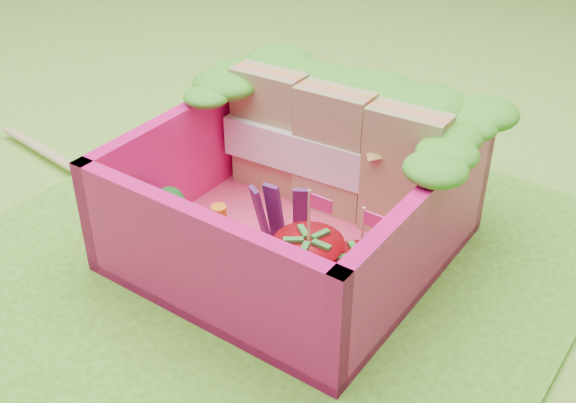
# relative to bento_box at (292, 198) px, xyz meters

# --- Properties ---
(ground) EXTENTS (14.00, 14.00, 0.00)m
(ground) POSITION_rel_bento_box_xyz_m (-0.05, -0.10, -0.31)
(ground) COLOR #72B432
(ground) RESTS_ON ground
(placemat) EXTENTS (2.60, 2.60, 0.03)m
(placemat) POSITION_rel_bento_box_xyz_m (-0.05, -0.10, -0.29)
(placemat) COLOR #5BA425
(placemat) RESTS_ON ground
(bento_floor) EXTENTS (1.30, 1.30, 0.05)m
(bento_floor) POSITION_rel_bento_box_xyz_m (0.00, -0.00, -0.25)
(bento_floor) COLOR #F73F71
(bento_floor) RESTS_ON placemat
(bento_box) EXTENTS (1.30, 1.30, 0.55)m
(bento_box) POSITION_rel_bento_box_xyz_m (0.00, 0.00, 0.00)
(bento_box) COLOR #F11477
(bento_box) RESTS_ON placemat
(lettuce_ruffle) EXTENTS (1.43, 0.83, 0.11)m
(lettuce_ruffle) POSITION_rel_bento_box_xyz_m (-0.00, 0.48, 0.33)
(lettuce_ruffle) COLOR #209B1C
(lettuce_ruffle) RESTS_ON bento_box
(sandwich_stack) EXTENTS (1.13, 0.26, 0.62)m
(sandwich_stack) POSITION_rel_bento_box_xyz_m (0.01, 0.33, 0.08)
(sandwich_stack) COLOR tan
(sandwich_stack) RESTS_ON bento_floor
(broccoli) EXTENTS (0.30, 0.30, 0.24)m
(broccoli) POSITION_rel_bento_box_xyz_m (-0.42, -0.34, -0.06)
(broccoli) COLOR #5A9D4C
(broccoli) RESTS_ON bento_floor
(carrot_sticks) EXTENTS (0.18, 0.19, 0.28)m
(carrot_sticks) POSITION_rel_bento_box_xyz_m (-0.27, -0.32, -0.09)
(carrot_sticks) COLOR orange
(carrot_sticks) RESTS_ON bento_floor
(purple_wedges) EXTENTS (0.19, 0.16, 0.38)m
(purple_wedges) POSITION_rel_bento_box_xyz_m (0.03, -0.13, -0.04)
(purple_wedges) COLOR #4B1855
(purple_wedges) RESTS_ON bento_floor
(strawberry_left) EXTENTS (0.29, 0.29, 0.53)m
(strawberry_left) POSITION_rel_bento_box_xyz_m (0.28, -0.29, -0.08)
(strawberry_left) COLOR #B80B1C
(strawberry_left) RESTS_ON bento_floor
(strawberry_right) EXTENTS (0.25, 0.25, 0.49)m
(strawberry_right) POSITION_rel_bento_box_xyz_m (0.48, -0.23, -0.09)
(strawberry_right) COLOR #B80B1C
(strawberry_right) RESTS_ON bento_floor
(snap_peas) EXTENTS (0.63, 0.62, 0.05)m
(snap_peas) POSITION_rel_bento_box_xyz_m (0.38, -0.25, -0.20)
(snap_peas) COLOR #57B438
(snap_peas) RESTS_ON bento_floor
(chopsticks) EXTENTS (1.98, 0.29, 0.04)m
(chopsticks) POSITION_rel_bento_box_xyz_m (-1.06, -0.16, -0.26)
(chopsticks) COLOR #DBBA78
(chopsticks) RESTS_ON placemat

